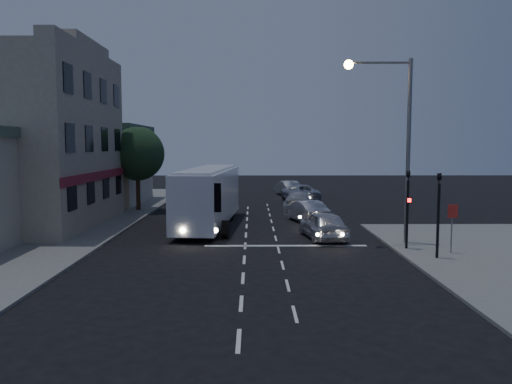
{
  "coord_description": "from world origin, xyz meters",
  "views": [
    {
      "loc": [
        0.35,
        -22.23,
        4.94
      ],
      "look_at": [
        0.57,
        7.04,
        2.2
      ],
      "focal_mm": 35.0,
      "sensor_mm": 36.0,
      "label": 1
    }
  ],
  "objects_px": {
    "car_suv": "(323,225)",
    "car_sedan_b": "(298,201)",
    "car_sedan_c": "(300,193)",
    "streetlight": "(395,129)",
    "traffic_signal_side": "(439,205)",
    "tour_bus": "(209,195)",
    "street_tree": "(137,151)",
    "car_sedan_a": "(306,211)",
    "traffic_signal_main": "(408,200)",
    "car_extra": "(288,188)",
    "regulatory_sign": "(452,220)"
  },
  "relations": [
    {
      "from": "car_sedan_c",
      "to": "traffic_signal_main",
      "type": "relative_size",
      "value": 1.32
    },
    {
      "from": "traffic_signal_side",
      "to": "car_sedan_b",
      "type": "bearing_deg",
      "value": 105.16
    },
    {
      "from": "car_suv",
      "to": "car_sedan_b",
      "type": "bearing_deg",
      "value": -97.07
    },
    {
      "from": "street_tree",
      "to": "traffic_signal_main",
      "type": "bearing_deg",
      "value": -42.03
    },
    {
      "from": "streetlight",
      "to": "street_tree",
      "type": "distance_m",
      "value": 20.19
    },
    {
      "from": "car_sedan_a",
      "to": "car_sedan_c",
      "type": "relative_size",
      "value": 0.79
    },
    {
      "from": "car_sedan_b",
      "to": "streetlight",
      "type": "height_order",
      "value": "streetlight"
    },
    {
      "from": "car_sedan_b",
      "to": "traffic_signal_side",
      "type": "height_order",
      "value": "traffic_signal_side"
    },
    {
      "from": "car_sedan_c",
      "to": "streetlight",
      "type": "distance_m",
      "value": 20.31
    },
    {
      "from": "regulatory_sign",
      "to": "tour_bus",
      "type": "bearing_deg",
      "value": 144.29
    },
    {
      "from": "car_sedan_c",
      "to": "traffic_signal_main",
      "type": "distance_m",
      "value": 21.2
    },
    {
      "from": "car_suv",
      "to": "streetlight",
      "type": "height_order",
      "value": "streetlight"
    },
    {
      "from": "car_sedan_c",
      "to": "car_extra",
      "type": "distance_m",
      "value": 5.11
    },
    {
      "from": "car_suv",
      "to": "car_sedan_a",
      "type": "height_order",
      "value": "car_suv"
    },
    {
      "from": "car_sedan_c",
      "to": "regulatory_sign",
      "type": "xyz_separation_m",
      "value": [
        4.74,
        -21.93,
        0.84
      ]
    },
    {
      "from": "car_extra",
      "to": "traffic_signal_side",
      "type": "bearing_deg",
      "value": 86.61
    },
    {
      "from": "car_sedan_a",
      "to": "traffic_signal_main",
      "type": "bearing_deg",
      "value": 95.26
    },
    {
      "from": "tour_bus",
      "to": "streetlight",
      "type": "height_order",
      "value": "streetlight"
    },
    {
      "from": "car_extra",
      "to": "regulatory_sign",
      "type": "bearing_deg",
      "value": 88.98
    },
    {
      "from": "tour_bus",
      "to": "car_sedan_a",
      "type": "distance_m",
      "value": 6.45
    },
    {
      "from": "traffic_signal_side",
      "to": "street_tree",
      "type": "relative_size",
      "value": 0.66
    },
    {
      "from": "car_extra",
      "to": "regulatory_sign",
      "type": "distance_m",
      "value": 27.55
    },
    {
      "from": "traffic_signal_side",
      "to": "tour_bus",
      "type": "bearing_deg",
      "value": 138.73
    },
    {
      "from": "tour_bus",
      "to": "streetlight",
      "type": "bearing_deg",
      "value": -27.07
    },
    {
      "from": "car_suv",
      "to": "streetlight",
      "type": "distance_m",
      "value": 6.15
    },
    {
      "from": "street_tree",
      "to": "traffic_signal_side",
      "type": "bearing_deg",
      "value": -44.5
    },
    {
      "from": "traffic_signal_side",
      "to": "car_sedan_a",
      "type": "bearing_deg",
      "value": 112.31
    },
    {
      "from": "car_sedan_a",
      "to": "car_extra",
      "type": "relative_size",
      "value": 0.96
    },
    {
      "from": "car_sedan_a",
      "to": "streetlight",
      "type": "xyz_separation_m",
      "value": [
        3.52,
        -7.51,
        5.03
      ]
    },
    {
      "from": "car_sedan_b",
      "to": "car_extra",
      "type": "xyz_separation_m",
      "value": [
        0.02,
        11.45,
        0.01
      ]
    },
    {
      "from": "tour_bus",
      "to": "traffic_signal_side",
      "type": "bearing_deg",
      "value": -36.87
    },
    {
      "from": "tour_bus",
      "to": "car_suv",
      "type": "relative_size",
      "value": 2.65
    },
    {
      "from": "traffic_signal_main",
      "to": "street_tree",
      "type": "height_order",
      "value": "street_tree"
    },
    {
      "from": "car_extra",
      "to": "streetlight",
      "type": "bearing_deg",
      "value": 85.66
    },
    {
      "from": "tour_bus",
      "to": "car_extra",
      "type": "bearing_deg",
      "value": 76.15
    },
    {
      "from": "tour_bus",
      "to": "car_extra",
      "type": "height_order",
      "value": "tour_bus"
    },
    {
      "from": "traffic_signal_main",
      "to": "streetlight",
      "type": "distance_m",
      "value": 3.61
    },
    {
      "from": "car_sedan_a",
      "to": "car_extra",
      "type": "height_order",
      "value": "car_extra"
    },
    {
      "from": "car_suv",
      "to": "traffic_signal_side",
      "type": "height_order",
      "value": "traffic_signal_side"
    },
    {
      "from": "traffic_signal_side",
      "to": "regulatory_sign",
      "type": "xyz_separation_m",
      "value": [
        1.0,
        0.96,
        -0.82
      ]
    },
    {
      "from": "traffic_signal_main",
      "to": "traffic_signal_side",
      "type": "bearing_deg",
      "value": -70.51
    },
    {
      "from": "car_sedan_c",
      "to": "street_tree",
      "type": "bearing_deg",
      "value": 17.25
    },
    {
      "from": "tour_bus",
      "to": "car_sedan_b",
      "type": "distance_m",
      "value": 9.53
    },
    {
      "from": "regulatory_sign",
      "to": "traffic_signal_main",
      "type": "bearing_deg",
      "value": 149.16
    },
    {
      "from": "car_sedan_b",
      "to": "car_extra",
      "type": "relative_size",
      "value": 1.12
    },
    {
      "from": "car_extra",
      "to": "street_tree",
      "type": "relative_size",
      "value": 0.72
    },
    {
      "from": "traffic_signal_side",
      "to": "car_suv",
      "type": "bearing_deg",
      "value": 130.02
    },
    {
      "from": "tour_bus",
      "to": "car_suv",
      "type": "distance_m",
      "value": 7.8
    },
    {
      "from": "car_sedan_a",
      "to": "tour_bus",
      "type": "bearing_deg",
      "value": -2.93
    },
    {
      "from": "car_extra",
      "to": "traffic_signal_main",
      "type": "bearing_deg",
      "value": 85.78
    }
  ]
}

